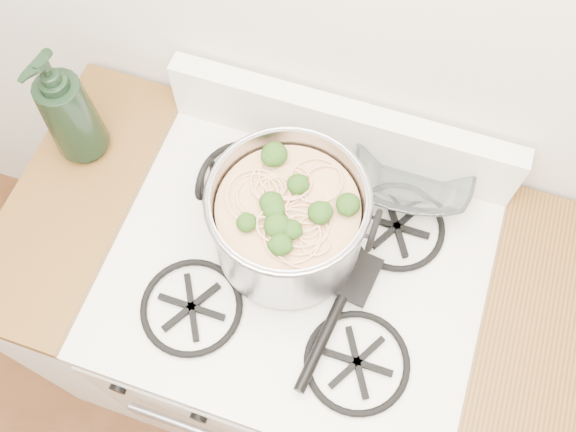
% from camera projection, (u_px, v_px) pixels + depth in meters
% --- Properties ---
extents(gas_range, '(0.76, 0.66, 0.92)m').
position_uv_depth(gas_range, '(294.00, 331.00, 1.73)').
color(gas_range, white).
rests_on(gas_range, ground).
extents(counter_left, '(0.25, 0.65, 0.92)m').
position_uv_depth(counter_left, '(123.00, 270.00, 1.78)').
color(counter_left, silver).
rests_on(counter_left, ground).
extents(stock_pot, '(0.34, 0.31, 0.21)m').
position_uv_depth(stock_pot, '(288.00, 221.00, 1.23)').
color(stock_pot, '#9A99A1').
rests_on(stock_pot, gas_range).
extents(spatula, '(0.33, 0.34, 0.02)m').
position_uv_depth(spatula, '(354.00, 274.00, 1.27)').
color(spatula, black).
rests_on(spatula, gas_range).
extents(glass_bowl, '(0.12, 0.12, 0.02)m').
position_uv_depth(glass_bowl, '(412.00, 171.00, 1.37)').
color(glass_bowl, white).
rests_on(glass_bowl, gas_range).
extents(bottle, '(0.14, 0.14, 0.30)m').
position_uv_depth(bottle, '(66.00, 107.00, 1.28)').
color(bottle, black).
rests_on(bottle, counter_left).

